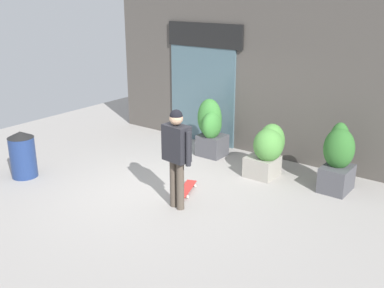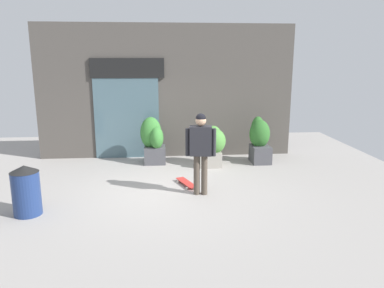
{
  "view_description": "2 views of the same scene",
  "coord_description": "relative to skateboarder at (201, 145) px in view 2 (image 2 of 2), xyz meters",
  "views": [
    {
      "loc": [
        5.05,
        -5.81,
        3.54
      ],
      "look_at": [
        0.49,
        0.24,
        0.96
      ],
      "focal_mm": 42.65,
      "sensor_mm": 36.0,
      "label": 1
    },
    {
      "loc": [
        -0.19,
        -7.67,
        2.79
      ],
      "look_at": [
        0.49,
        0.24,
        0.96
      ],
      "focal_mm": 34.48,
      "sensor_mm": 36.0,
      "label": 2
    }
  ],
  "objects": [
    {
      "name": "ground_plane",
      "position": [
        -0.62,
        0.35,
        -1.06
      ],
      "size": [
        12.0,
        12.0,
        0.0
      ],
      "primitive_type": "plane",
      "color": "#9E9993"
    },
    {
      "name": "building_facade",
      "position": [
        -0.67,
        3.31,
        0.8
      ],
      "size": [
        7.26,
        0.31,
        3.76
      ],
      "color": "#4C4742",
      "rests_on": "ground_plane"
    },
    {
      "name": "skateboarder",
      "position": [
        0.0,
        0.0,
        0.0
      ],
      "size": [
        0.62,
        0.31,
        1.72
      ],
      "rotation": [
        0.0,
        0.0,
        1.45
      ],
      "color": "#4C4238",
      "rests_on": "ground_plane"
    },
    {
      "name": "skateboard",
      "position": [
        -0.26,
        0.58,
        -1.0
      ],
      "size": [
        0.45,
        0.8,
        0.08
      ],
      "rotation": [
        0.0,
        0.0,
        1.93
      ],
      "color": "red",
      "rests_on": "ground_plane"
    },
    {
      "name": "planter_box_left",
      "position": [
        -1.01,
        2.46,
        -0.42
      ],
      "size": [
        0.67,
        0.63,
        1.28
      ],
      "color": "#47474C",
      "rests_on": "ground_plane"
    },
    {
      "name": "planter_box_right",
      "position": [
        0.57,
        2.14,
        -0.48
      ],
      "size": [
        0.7,
        0.75,
        1.06
      ],
      "color": "gray",
      "rests_on": "ground_plane"
    },
    {
      "name": "planter_box_mid",
      "position": [
        1.88,
        2.36,
        -0.42
      ],
      "size": [
        0.56,
        0.64,
        1.27
      ],
      "color": "#47474C",
      "rests_on": "ground_plane"
    },
    {
      "name": "trash_bin",
      "position": [
        -3.27,
        -0.76,
        -0.59
      ],
      "size": [
        0.51,
        0.51,
        0.94
      ],
      "color": "navy",
      "rests_on": "ground_plane"
    }
  ]
}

